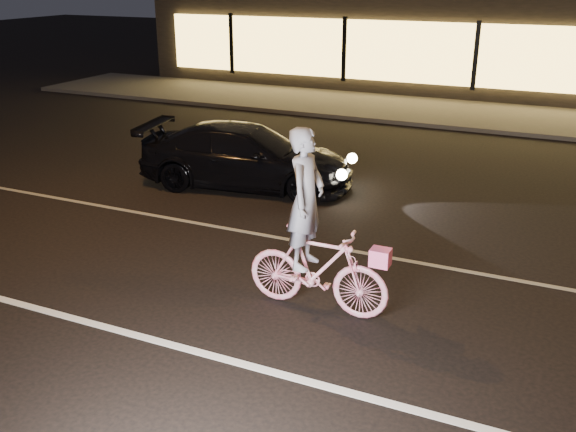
% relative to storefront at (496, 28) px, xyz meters
% --- Properties ---
extents(ground, '(90.00, 90.00, 0.00)m').
position_rel_storefront_xyz_m(ground, '(0.00, -18.97, -2.15)').
color(ground, black).
rests_on(ground, ground).
extents(lane_stripe_near, '(60.00, 0.12, 0.01)m').
position_rel_storefront_xyz_m(lane_stripe_near, '(0.00, -20.47, -2.14)').
color(lane_stripe_near, silver).
rests_on(lane_stripe_near, ground).
extents(lane_stripe_far, '(60.00, 0.10, 0.01)m').
position_rel_storefront_xyz_m(lane_stripe_far, '(0.00, -16.97, -2.14)').
color(lane_stripe_far, gray).
rests_on(lane_stripe_far, ground).
extents(sidewalk, '(30.00, 4.00, 0.12)m').
position_rel_storefront_xyz_m(sidewalk, '(0.00, -5.97, -2.09)').
color(sidewalk, '#383533').
rests_on(sidewalk, ground).
extents(storefront, '(25.40, 8.42, 4.20)m').
position_rel_storefront_xyz_m(storefront, '(0.00, 0.00, 0.00)').
color(storefront, black).
rests_on(storefront, ground).
extents(cyclist, '(1.93, 0.67, 2.43)m').
position_rel_storefront_xyz_m(cyclist, '(0.44, -18.93, -1.28)').
color(cyclist, '#FF3C72').
rests_on(cyclist, ground).
extents(sedan, '(4.61, 2.47, 1.27)m').
position_rel_storefront_xyz_m(sedan, '(-2.78, -14.72, -1.51)').
color(sedan, black).
rests_on(sedan, ground).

